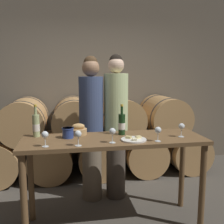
% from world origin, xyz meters
% --- Properties ---
extents(ground_plane, '(10.00, 10.00, 0.00)m').
position_xyz_m(ground_plane, '(0.00, 0.00, 0.00)').
color(ground_plane, '#4C473F').
extents(stone_wall_back, '(10.00, 0.12, 3.20)m').
position_xyz_m(stone_wall_back, '(0.00, 2.00, 1.60)').
color(stone_wall_back, '#706656').
rests_on(stone_wall_back, ground_plane).
extents(barrel_stack, '(3.58, 0.86, 1.23)m').
position_xyz_m(barrel_stack, '(0.00, 1.45, 0.58)').
color(barrel_stack, tan).
rests_on(barrel_stack, ground_plane).
extents(tasting_table, '(1.86, 0.60, 0.95)m').
position_xyz_m(tasting_table, '(0.00, 0.00, 0.81)').
color(tasting_table, brown).
rests_on(tasting_table, ground_plane).
extents(person_left, '(0.30, 0.30, 1.81)m').
position_xyz_m(person_left, '(-0.17, 0.63, 0.95)').
color(person_left, '#756651').
rests_on(person_left, ground_plane).
extents(person_right, '(0.30, 0.30, 1.83)m').
position_xyz_m(person_right, '(0.14, 0.63, 0.96)').
color(person_right, '#4C4238').
rests_on(person_right, ground_plane).
extents(wine_bottle_red, '(0.07, 0.07, 0.33)m').
position_xyz_m(wine_bottle_red, '(0.11, 0.13, 1.07)').
color(wine_bottle_red, '#193819').
rests_on(wine_bottle_red, tasting_table).
extents(wine_bottle_white, '(0.07, 0.07, 0.34)m').
position_xyz_m(wine_bottle_white, '(-0.79, 0.19, 1.07)').
color(wine_bottle_white, '#ADBC7F').
rests_on(wine_bottle_white, tasting_table).
extents(blue_crock, '(0.12, 0.12, 0.11)m').
position_xyz_m(blue_crock, '(-0.46, 0.08, 1.01)').
color(blue_crock, navy).
rests_on(blue_crock, tasting_table).
extents(bread_basket, '(0.18, 0.18, 0.12)m').
position_xyz_m(bread_basket, '(-0.35, 0.21, 1.00)').
color(bread_basket, tan).
rests_on(bread_basket, tasting_table).
extents(cheese_plate, '(0.25, 0.25, 0.04)m').
position_xyz_m(cheese_plate, '(0.18, -0.12, 0.96)').
color(cheese_plate, white).
rests_on(cheese_plate, tasting_table).
extents(wine_glass_far_left, '(0.06, 0.06, 0.14)m').
position_xyz_m(wine_glass_far_left, '(-0.67, -0.20, 1.06)').
color(wine_glass_far_left, white).
rests_on(wine_glass_far_left, tasting_table).
extents(wine_glass_left, '(0.06, 0.06, 0.14)m').
position_xyz_m(wine_glass_left, '(-0.37, -0.23, 1.06)').
color(wine_glass_left, white).
rests_on(wine_glass_left, tasting_table).
extents(wine_glass_center, '(0.06, 0.06, 0.14)m').
position_xyz_m(wine_glass_center, '(-0.05, -0.18, 1.06)').
color(wine_glass_center, white).
rests_on(wine_glass_center, tasting_table).
extents(wine_glass_right, '(0.06, 0.06, 0.14)m').
position_xyz_m(wine_glass_right, '(0.40, -0.20, 1.06)').
color(wine_glass_right, white).
rests_on(wine_glass_right, tasting_table).
extents(wine_glass_far_right, '(0.06, 0.06, 0.14)m').
position_xyz_m(wine_glass_far_right, '(0.70, -0.08, 1.06)').
color(wine_glass_far_right, white).
rests_on(wine_glass_far_right, tasting_table).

